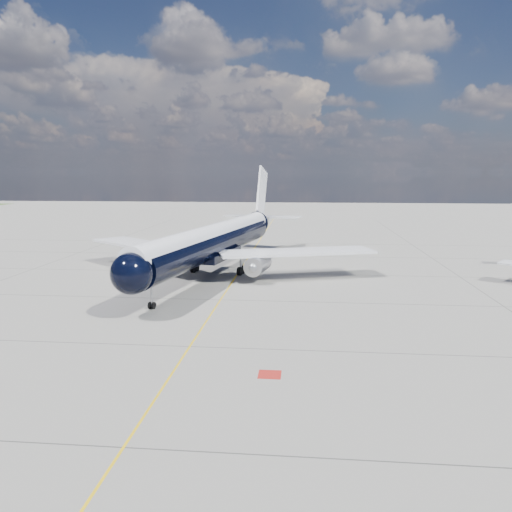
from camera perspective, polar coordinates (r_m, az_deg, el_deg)
The scene contains 4 objects.
ground at distance 74.55m, azimuth -1.54°, elevation -1.17°, with size 320.00×320.00×0.00m, color gray.
taxiway_centerline at distance 69.68m, azimuth -2.04°, elevation -1.93°, with size 0.16×160.00×0.01m, color #E7B50C.
red_marking at distance 35.58m, azimuth 1.57°, elevation -13.38°, with size 1.60×1.60×0.01m, color maroon.
main_airliner at distance 68.61m, azimuth -4.50°, elevation 1.82°, with size 42.08×51.81×15.05m.
Camera 1 is at (8.98, -42.70, 13.87)m, focal length 35.00 mm.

